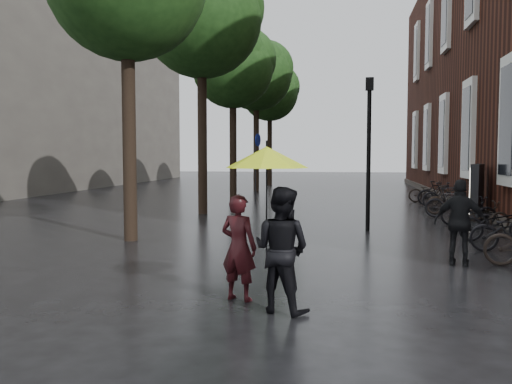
% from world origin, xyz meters
% --- Properties ---
extents(ground, '(120.00, 120.00, 0.00)m').
position_xyz_m(ground, '(0.00, 0.00, 0.00)').
color(ground, black).
extents(street_trees, '(4.33, 34.03, 8.91)m').
position_xyz_m(street_trees, '(-3.99, 15.91, 6.34)').
color(street_trees, black).
rests_on(street_trees, ground).
extents(person_burgundy, '(0.64, 0.52, 1.51)m').
position_xyz_m(person_burgundy, '(-0.51, 2.16, 0.75)').
color(person_burgundy, black).
rests_on(person_burgundy, ground).
extents(person_black, '(0.98, 0.88, 1.65)m').
position_xyz_m(person_black, '(0.15, 1.69, 0.82)').
color(person_black, black).
rests_on(person_black, ground).
extents(lime_umbrella, '(1.14, 1.14, 1.68)m').
position_xyz_m(lime_umbrella, '(-0.09, 2.01, 2.03)').
color(lime_umbrella, black).
rests_on(lime_umbrella, ground).
extents(pedestrian_walking, '(1.01, 0.63, 1.61)m').
position_xyz_m(pedestrian_walking, '(3.11, 5.22, 0.80)').
color(pedestrian_walking, black).
rests_on(pedestrian_walking, ground).
extents(parked_bicycles, '(2.13, 14.67, 1.01)m').
position_xyz_m(parked_bicycles, '(4.57, 11.88, 0.47)').
color(parked_bicycles, black).
rests_on(parked_bicycles, ground).
extents(ad_lightbox, '(0.27, 1.17, 1.77)m').
position_xyz_m(ad_lightbox, '(5.09, 12.61, 0.89)').
color(ad_lightbox, black).
rests_on(ad_lightbox, ground).
extents(lamp_post, '(0.21, 0.21, 4.12)m').
position_xyz_m(lamp_post, '(1.61, 9.66, 2.50)').
color(lamp_post, black).
rests_on(lamp_post, ground).
extents(cycle_sign, '(0.16, 0.54, 2.96)m').
position_xyz_m(cycle_sign, '(-2.75, 17.64, 1.96)').
color(cycle_sign, '#262628').
rests_on(cycle_sign, ground).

